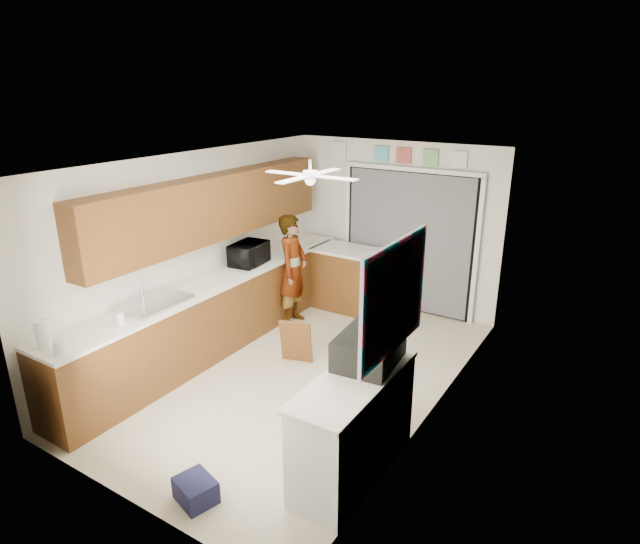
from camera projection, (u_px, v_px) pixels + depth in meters
The scene contains 39 objects.
floor at pixel (302, 372), 6.40m from camera, with size 5.00×5.00×0.00m, color beige.
ceiling at pixel (300, 161), 5.57m from camera, with size 5.00×5.00×0.00m, color white.
wall_back at pixel (395, 226), 7.98m from camera, with size 3.20×3.20×0.00m, color silver.
wall_front at pixel (114, 369), 3.98m from camera, with size 3.20×3.20×0.00m, color silver.
wall_left at pixel (197, 251), 6.78m from camera, with size 5.00×5.00×0.00m, color silver.
wall_right at pixel (438, 303), 5.18m from camera, with size 5.00×5.00×0.00m, color silver.
left_base_cabinets at pixel (218, 314), 6.90m from camera, with size 0.60×4.80×0.90m, color brown.
left_countertop at pixel (217, 280), 6.74m from camera, with size 0.62×4.80×0.04m, color white.
upper_cabinets at pixel (214, 207), 6.68m from camera, with size 0.32×4.00×0.80m, color brown.
sink_basin at pixel (155, 304), 5.93m from camera, with size 0.50×0.76×0.06m, color silver.
faucet at pixel (142, 292), 5.99m from camera, with size 0.03×0.03×0.22m, color silver.
peninsula_base at pixel (348, 280), 8.10m from camera, with size 1.00×0.60×0.90m, color brown.
peninsula_top at pixel (349, 250), 7.94m from camera, with size 1.04×0.64×0.04m, color white.
back_opening_recess at pixel (409, 242), 7.90m from camera, with size 2.00×0.06×2.10m, color black.
curtain_panel at pixel (408, 243), 7.86m from camera, with size 1.90×0.03×2.05m, color slate.
door_trim_left at pixel (348, 233), 8.38m from camera, with size 0.06×0.04×2.10m, color white.
door_trim_right at pixel (477, 253), 7.36m from camera, with size 0.06×0.04×2.10m, color white.
door_trim_head at pixel (412, 169), 7.52m from camera, with size 2.10×0.04×0.06m, color white.
header_frame_1 at pixel (381, 154), 7.73m from camera, with size 0.22×0.02×0.22m, color #4EB6D0.
header_frame_2 at pixel (404, 156), 7.55m from camera, with size 0.22×0.02×0.22m, color #BA4845.
header_frame_3 at pixel (431, 157), 7.35m from camera, with size 0.22×0.02×0.22m, color #6DB165.
header_frame_4 at pixel (459, 160), 7.15m from camera, with size 0.22×0.02×0.22m, color silver.
route66_sign at pixel (340, 151), 8.08m from camera, with size 0.22×0.02×0.26m, color silver.
right_counter_base at pixel (354, 428), 4.61m from camera, with size 0.50×1.40×0.90m, color white.
right_counter_top at pixel (354, 380), 4.46m from camera, with size 0.54×1.44×0.04m, color white.
abstract_painting at pixel (394, 297), 4.26m from camera, with size 0.03×1.15×0.95m, color #F65A92.
ceiling_fan at pixel (310, 175), 5.79m from camera, with size 1.14×1.14×0.24m, color white.
microwave at pixel (249, 254), 7.22m from camera, with size 0.54×0.37×0.30m, color black.
jar_a at pixel (59, 347), 4.83m from camera, with size 0.09×0.09×0.13m, color silver.
jar_b at pixel (120, 318), 5.44m from camera, with size 0.09×0.09×0.13m, color silver.
paper_towel_roll at pixel (43, 334), 4.92m from camera, with size 0.13×0.13×0.28m, color white.
suitcase at pixel (369, 348), 4.66m from camera, with size 0.48×0.64×0.27m, color black.
suitcase_rim at pixel (369, 360), 4.70m from camera, with size 0.44×0.58×0.02m, color yellow.
suitcase_lid at pixel (385, 311), 4.81m from camera, with size 0.42×0.03×0.50m, color black.
cardboard_box at pixel (319, 446), 4.89m from camera, with size 0.41×0.31×0.26m, color #AA7D35.
navy_crate at pixel (196, 490), 4.40m from camera, with size 0.33×0.27×0.20m, color #161838.
cabinet_door_panel at pixel (296, 341), 6.51m from camera, with size 0.39×0.03×0.58m, color brown.
man at pixel (293, 270), 7.48m from camera, with size 0.58×0.38×1.59m, color white.
dog at pixel (363, 340), 6.76m from camera, with size 0.22×0.51×0.40m, color black.
Camera 1 is at (3.18, -4.66, 3.26)m, focal length 30.00 mm.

